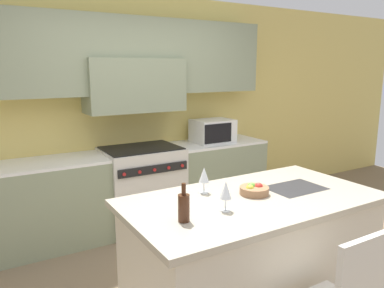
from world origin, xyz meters
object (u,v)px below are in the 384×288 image
wine_bottle (184,207)px  wine_glass_far (204,175)px  wine_glass_near (226,191)px  microwave (213,131)px  fruit_bowl (254,190)px  range_stove (142,187)px

wine_bottle → wine_glass_far: size_ratio=1.21×
wine_glass_far → wine_glass_near: bearing=-100.9°
wine_bottle → wine_glass_far: 0.55m
microwave → fruit_bowl: size_ratio=2.35×
range_stove → wine_glass_near: size_ratio=4.79×
range_stove → microwave: size_ratio=1.88×
wine_glass_near → wine_glass_far: (0.07, 0.37, 0.00)m
wine_bottle → microwave: bearing=52.4°
microwave → wine_glass_near: 2.43m
microwave → fruit_bowl: bearing=-115.4°
microwave → wine_glass_near: size_ratio=2.55×
wine_glass_far → wine_bottle: bearing=-135.4°
wine_bottle → fruit_bowl: wine_bottle is taller
range_stove → fruit_bowl: 1.95m
range_stove → wine_bottle: (-0.59, -2.06, 0.55)m
range_stove → wine_glass_far: size_ratio=4.79×
microwave → fruit_bowl: (-0.90, -1.90, -0.09)m
range_stove → wine_glass_near: (-0.28, -2.05, 0.59)m
range_stove → wine_bottle: size_ratio=3.95×
wine_bottle → wine_glass_near: size_ratio=1.21×
wine_glass_near → wine_glass_far: size_ratio=1.00×
range_stove → wine_bottle: 2.21m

